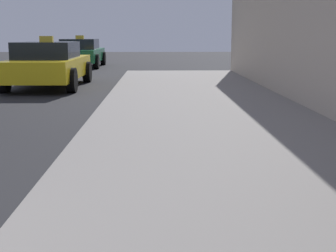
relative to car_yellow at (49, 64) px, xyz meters
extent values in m
cube|color=yellow|center=(0.00, 0.05, -0.10)|extent=(1.72, 4.42, 0.55)
cube|color=black|center=(0.00, -0.17, 0.40)|extent=(1.51, 1.99, 0.45)
cube|color=yellow|center=(0.00, -0.17, 0.70)|extent=(0.36, 0.14, 0.16)
cylinder|color=black|center=(-0.86, 1.47, -0.33)|extent=(0.22, 0.64, 0.64)
cylinder|color=black|center=(0.86, 1.47, -0.33)|extent=(0.22, 0.64, 0.64)
cylinder|color=black|center=(-0.86, -1.36, -0.33)|extent=(0.22, 0.64, 0.64)
cylinder|color=black|center=(0.86, -1.36, -0.33)|extent=(0.22, 0.64, 0.64)
cube|color=#196638|center=(-0.43, 8.77, -0.10)|extent=(1.71, 4.38, 0.55)
cube|color=black|center=(-0.43, 8.55, 0.40)|extent=(1.50, 1.97, 0.45)
cube|color=yellow|center=(-0.43, 8.55, 0.70)|extent=(0.36, 0.14, 0.16)
cylinder|color=black|center=(-1.28, 10.17, -0.33)|extent=(0.22, 0.64, 0.64)
cylinder|color=black|center=(0.42, 10.17, -0.33)|extent=(0.22, 0.64, 0.64)
cylinder|color=black|center=(-1.28, 7.37, -0.33)|extent=(0.22, 0.64, 0.64)
cylinder|color=black|center=(0.42, 7.37, -0.33)|extent=(0.22, 0.64, 0.64)
camera|label=1|loc=(3.03, -13.90, 0.83)|focal=52.29mm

